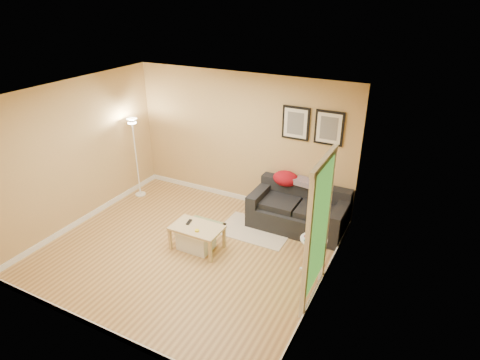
{
  "coord_description": "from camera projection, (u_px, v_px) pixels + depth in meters",
  "views": [
    {
      "loc": [
        3.33,
        -4.56,
        3.95
      ],
      "look_at": [
        0.55,
        0.85,
        1.05
      ],
      "focal_mm": 30.19,
      "sensor_mm": 36.0,
      "label": 1
    }
  ],
  "objects": [
    {
      "name": "tape_roll",
      "position": [
        197.0,
        231.0,
        6.46
      ],
      "size": [
        0.07,
        0.07,
        0.03
      ],
      "primitive_type": "cylinder",
      "color": "yellow",
      "rests_on": "coffee_table"
    },
    {
      "name": "baseboard_back",
      "position": [
        241.0,
        197.0,
        8.31
      ],
      "size": [
        4.5,
        0.02,
        0.1
      ],
      "primitive_type": "cube",
      "color": "white",
      "rests_on": "ground"
    },
    {
      "name": "plaid_throw",
      "position": [
        306.0,
        182.0,
        7.28
      ],
      "size": [
        0.45,
        0.32,
        0.1
      ],
      "primitive_type": null,
      "rotation": [
        0.0,
        0.0,
        -0.14
      ],
      "color": "#A26F5E",
      "rests_on": "sofa"
    },
    {
      "name": "sofa",
      "position": [
        298.0,
        208.0,
        7.23
      ],
      "size": [
        1.7,
        0.9,
        0.75
      ],
      "primitive_type": null,
      "color": "black",
      "rests_on": "ground"
    },
    {
      "name": "floor",
      "position": [
        188.0,
        250.0,
        6.73
      ],
      "size": [
        4.5,
        4.5,
        0.0
      ],
      "primitive_type": "plane",
      "color": "tan",
      "rests_on": "ground"
    },
    {
      "name": "baseboard_right",
      "position": [
        318.0,
        288.0,
        5.79
      ],
      "size": [
        0.02,
        4.0,
        0.1
      ],
      "primitive_type": "cube",
      "color": "white",
      "rests_on": "ground"
    },
    {
      "name": "coffee_table",
      "position": [
        197.0,
        238.0,
        6.68
      ],
      "size": [
        0.91,
        0.64,
        0.42
      ],
      "primitive_type": null,
      "rotation": [
        0.0,
        0.0,
        0.17
      ],
      "color": "tan",
      "rests_on": "ground"
    },
    {
      "name": "side_table",
      "position": [
        312.0,
        256.0,
        6.07
      ],
      "size": [
        0.4,
        0.4,
        0.61
      ],
      "primitive_type": null,
      "color": "white",
      "rests_on": "ground"
    },
    {
      "name": "baseboard_left",
      "position": [
        89.0,
        216.0,
        7.64
      ],
      "size": [
        0.02,
        4.0,
        0.1
      ],
      "primitive_type": "cube",
      "color": "white",
      "rests_on": "ground"
    },
    {
      "name": "wall_right",
      "position": [
        326.0,
        213.0,
        5.25
      ],
      "size": [
        0.0,
        4.0,
        4.0
      ],
      "primitive_type": "plane",
      "rotation": [
        1.57,
        0.0,
        -1.57
      ],
      "color": "tan",
      "rests_on": "ground"
    },
    {
      "name": "framed_print_left",
      "position": [
        296.0,
        123.0,
        7.1
      ],
      "size": [
        0.5,
        0.04,
        0.6
      ],
      "primitive_type": null,
      "color": "black",
      "rests_on": "wall_back"
    },
    {
      "name": "book_stack",
      "position": [
        313.0,
        236.0,
        5.93
      ],
      "size": [
        0.25,
        0.3,
        0.08
      ],
      "primitive_type": null,
      "rotation": [
        0.0,
        0.0,
        0.2
      ],
      "color": "teal",
      "rests_on": "side_table"
    },
    {
      "name": "floor_lamp",
      "position": [
        137.0,
        160.0,
        8.19
      ],
      "size": [
        0.22,
        0.22,
        1.67
      ],
      "primitive_type": null,
      "color": "white",
      "rests_on": "ground"
    },
    {
      "name": "remote_control",
      "position": [
        189.0,
        222.0,
        6.71
      ],
      "size": [
        0.08,
        0.17,
        0.02
      ],
      "primitive_type": "cube",
      "rotation": [
        0.0,
        0.0,
        0.21
      ],
      "color": "black",
      "rests_on": "coffee_table"
    },
    {
      "name": "area_rug",
      "position": [
        255.0,
        230.0,
        7.27
      ],
      "size": [
        1.25,
        0.85,
        0.01
      ],
      "primitive_type": "cube",
      "color": "beige",
      "rests_on": "ground"
    },
    {
      "name": "red_throw",
      "position": [
        286.0,
        179.0,
        7.45
      ],
      "size": [
        0.48,
        0.36,
        0.28
      ],
      "primitive_type": null,
      "color": "maroon",
      "rests_on": "sofa"
    },
    {
      "name": "ceiling",
      "position": [
        177.0,
        95.0,
        5.62
      ],
      "size": [
        4.5,
        4.5,
        0.0
      ],
      "primitive_type": "plane",
      "rotation": [
        3.14,
        0.0,
        0.0
      ],
      "color": "white",
      "rests_on": "wall_back"
    },
    {
      "name": "wall_left",
      "position": [
        77.0,
        155.0,
        7.1
      ],
      "size": [
        0.0,
        4.0,
        4.0
      ],
      "primitive_type": "plane",
      "rotation": [
        1.57,
        0.0,
        1.57
      ],
      "color": "tan",
      "rests_on": "ground"
    },
    {
      "name": "wall_back",
      "position": [
        242.0,
        140.0,
        7.78
      ],
      "size": [
        4.5,
        0.0,
        4.5
      ],
      "primitive_type": "plane",
      "rotation": [
        1.57,
        0.0,
        0.0
      ],
      "color": "tan",
      "rests_on": "ground"
    },
    {
      "name": "framed_print_right",
      "position": [
        329.0,
        128.0,
        6.86
      ],
      "size": [
        0.5,
        0.04,
        0.6
      ],
      "primitive_type": null,
      "color": "black",
      "rests_on": "wall_back"
    },
    {
      "name": "storage_bin",
      "position": [
        196.0,
        239.0,
        6.71
      ],
      "size": [
        0.57,
        0.42,
        0.35
      ],
      "primitive_type": null,
      "color": "white",
      "rests_on": "ground"
    },
    {
      "name": "baseboard_front",
      "position": [
        99.0,
        328.0,
        5.11
      ],
      "size": [
        4.5,
        0.02,
        0.1
      ],
      "primitive_type": "cube",
      "color": "white",
      "rests_on": "ground"
    },
    {
      "name": "wall_front",
      "position": [
        82.0,
        247.0,
        4.57
      ],
      "size": [
        4.5,
        0.0,
        4.5
      ],
      "primitive_type": "plane",
      "rotation": [
        -1.57,
        0.0,
        0.0
      ],
      "color": "tan",
      "rests_on": "ground"
    },
    {
      "name": "doorway",
      "position": [
        317.0,
        236.0,
        5.27
      ],
      "size": [
        0.12,
        1.01,
        2.13
      ],
      "primitive_type": null,
      "color": "white",
      "rests_on": "ground"
    },
    {
      "name": "green_runner",
      "position": [
        204.0,
        226.0,
        7.41
      ],
      "size": [
        0.7,
        0.5,
        0.01
      ],
      "primitive_type": "cube",
      "color": "#668C4C",
      "rests_on": "ground"
    }
  ]
}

